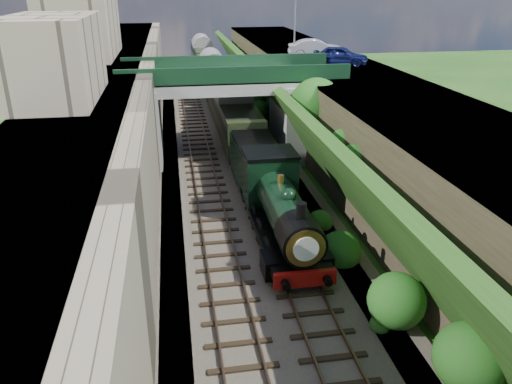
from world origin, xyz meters
The scene contains 20 objects.
ground centered at (0.00, 0.00, 0.00)m, with size 160.00×160.00×0.00m, color #1E4714.
trackbed centered at (0.00, 20.00, 0.10)m, with size 10.00×90.00×0.20m, color #473F38.
retaining_wall centered at (-5.50, 20.00, 3.50)m, with size 1.00×90.00×7.00m, color #756B56.
street_plateau_left centered at (-9.00, 20.00, 3.50)m, with size 6.00×90.00×7.00m, color #262628.
street_plateau_right centered at (9.50, 20.00, 3.12)m, with size 8.00×90.00×6.25m, color #262628.
embankment_slope centered at (4.96, 19.05, 2.70)m, with size 4.59×90.00×6.36m.
track_left centered at (-2.00, 20.00, 0.25)m, with size 2.50×90.00×0.20m.
track_right centered at (1.20, 20.00, 0.25)m, with size 2.50×90.00×0.20m.
road_bridge centered at (0.94, 24.00, 4.08)m, with size 16.00×6.40×7.25m.
building_far centered at (-10.50, 30.00, 10.00)m, with size 5.00×10.00×6.00m, color gray.
building_near centered at (-9.50, 14.00, 9.00)m, with size 4.00×8.00×4.00m, color gray.
tree centered at (5.91, 19.97, 4.65)m, with size 3.60×3.80×6.60m.
lamppost centered at (7.04, 31.48, 9.57)m, with size 0.87×0.15×6.00m.
car_blue centered at (9.80, 27.12, 7.00)m, with size 1.77×4.39×1.50m, color #11184E.
car_silver centered at (8.96, 31.40, 7.05)m, with size 1.70×4.86×1.60m, color #B0B1B5.
locomotive centered at (1.20, 9.68, 1.89)m, with size 3.10×10.23×3.83m.
tender centered at (1.20, 17.04, 1.62)m, with size 2.70×6.00×3.05m.
coach_front centered at (1.20, 29.64, 2.05)m, with size 2.90×18.00×3.70m.
coach_middle centered at (1.20, 48.44, 2.05)m, with size 2.90×18.00×3.70m.
coach_rear centered at (1.20, 67.24, 2.05)m, with size 2.90×18.00×3.70m.
Camera 1 is at (-3.81, -12.58, 12.48)m, focal length 35.00 mm.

